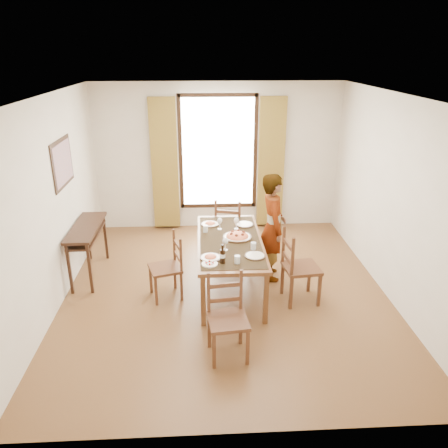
{
  "coord_description": "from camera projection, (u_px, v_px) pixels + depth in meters",
  "views": [
    {
      "loc": [
        -0.32,
        -5.43,
        3.23
      ],
      "look_at": [
        -0.02,
        0.08,
        1.0
      ],
      "focal_mm": 35.0,
      "sensor_mm": 36.0,
      "label": 1
    }
  ],
  "objects": [
    {
      "name": "wine_glass_c",
      "position": [
        220.0,
        224.0,
        6.37
      ],
      "size": [
        0.08,
        0.08,
        0.18
      ],
      "primitive_type": null,
      "color": "white",
      "rests_on": "dining_table"
    },
    {
      "name": "tumbler_c",
      "position": [
        237.0,
        259.0,
        5.38
      ],
      "size": [
        0.07,
        0.07,
        0.1
      ],
      "primitive_type": "cylinder",
      "color": "silver",
      "rests_on": "dining_table"
    },
    {
      "name": "chair_west",
      "position": [
        168.0,
        268.0,
        5.97
      ],
      "size": [
        0.51,
        0.51,
        0.92
      ],
      "rotation": [
        0.0,
        0.0,
        -1.26
      ],
      "color": "#4F311A",
      "rests_on": "ground"
    },
    {
      "name": "ground",
      "position": [
        226.0,
        291.0,
        6.25
      ],
      "size": [
        5.0,
        5.0,
        0.0
      ],
      "primitive_type": "plane",
      "color": "#53371A",
      "rests_on": "ground"
    },
    {
      "name": "wine_glass_b",
      "position": [
        236.0,
        223.0,
        6.38
      ],
      "size": [
        0.08,
        0.08,
        0.18
      ],
      "primitive_type": null,
      "color": "white",
      "rests_on": "dining_table"
    },
    {
      "name": "pasta_platter",
      "position": [
        237.0,
        235.0,
        6.1
      ],
      "size": [
        0.4,
        0.4,
        0.1
      ],
      "primitive_type": null,
      "color": "red",
      "rests_on": "dining_table"
    },
    {
      "name": "caprese_plate",
      "position": [
        210.0,
        263.0,
        5.36
      ],
      "size": [
        0.2,
        0.2,
        0.04
      ],
      "primitive_type": null,
      "color": "silver",
      "rests_on": "dining_table"
    },
    {
      "name": "plate_sw",
      "position": [
        210.0,
        256.0,
        5.51
      ],
      "size": [
        0.27,
        0.27,
        0.05
      ],
      "primitive_type": null,
      "color": "silver",
      "rests_on": "dining_table"
    },
    {
      "name": "man",
      "position": [
        273.0,
        227.0,
        6.36
      ],
      "size": [
        0.6,
        0.4,
        1.61
      ],
      "primitive_type": "imported",
      "rotation": [
        0.0,
        0.0,
        1.58
      ],
      "color": "gray",
      "rests_on": "ground"
    },
    {
      "name": "dining_table",
      "position": [
        230.0,
        244.0,
        6.08
      ],
      "size": [
        0.89,
        1.93,
        0.76
      ],
      "color": "brown",
      "rests_on": "ground"
    },
    {
      "name": "chair_north",
      "position": [
        229.0,
        229.0,
        7.17
      ],
      "size": [
        0.53,
        0.53,
        1.0
      ],
      "rotation": [
        0.0,
        0.0,
        2.91
      ],
      "color": "#4F311A",
      "rests_on": "ground"
    },
    {
      "name": "tumbler_b",
      "position": [
        205.0,
        229.0,
        6.3
      ],
      "size": [
        0.07,
        0.07,
        0.1
      ],
      "primitive_type": "cylinder",
      "color": "silver",
      "rests_on": "dining_table"
    },
    {
      "name": "plate_nw",
      "position": [
        210.0,
        223.0,
        6.57
      ],
      "size": [
        0.27,
        0.27,
        0.05
      ],
      "primitive_type": null,
      "color": "silver",
      "rests_on": "dining_table"
    },
    {
      "name": "wine_bottle",
      "position": [
        223.0,
        254.0,
        5.36
      ],
      "size": [
        0.07,
        0.07,
        0.25
      ],
      "primitive_type": null,
      "color": "black",
      "rests_on": "dining_table"
    },
    {
      "name": "tumbler_a",
      "position": [
        253.0,
        246.0,
        5.75
      ],
      "size": [
        0.07,
        0.07,
        0.1
      ],
      "primitive_type": "cylinder",
      "color": "silver",
      "rests_on": "dining_table"
    },
    {
      "name": "console_table",
      "position": [
        87.0,
        233.0,
        6.45
      ],
      "size": [
        0.38,
        1.2,
        0.8
      ],
      "color": "black",
      "rests_on": "ground"
    },
    {
      "name": "plate_se",
      "position": [
        255.0,
        255.0,
        5.56
      ],
      "size": [
        0.27,
        0.27,
        0.05
      ],
      "primitive_type": null,
      "color": "silver",
      "rests_on": "dining_table"
    },
    {
      "name": "chair_east",
      "position": [
        299.0,
        269.0,
        5.85
      ],
      "size": [
        0.51,
        0.51,
        1.03
      ],
      "rotation": [
        0.0,
        0.0,
        1.69
      ],
      "color": "#4F311A",
      "rests_on": "ground"
    },
    {
      "name": "plate_ne",
      "position": [
        244.0,
        223.0,
        6.55
      ],
      "size": [
        0.27,
        0.27,
        0.05
      ],
      "primitive_type": null,
      "color": "silver",
      "rests_on": "dining_table"
    },
    {
      "name": "room_shell",
      "position": [
        225.0,
        185.0,
        5.79
      ],
      "size": [
        4.6,
        5.1,
        2.74
      ],
      "color": "beige",
      "rests_on": "ground"
    },
    {
      "name": "wine_glass_a",
      "position": [
        225.0,
        244.0,
        5.71
      ],
      "size": [
        0.08,
        0.08,
        0.18
      ],
      "primitive_type": null,
      "color": "white",
      "rests_on": "dining_table"
    },
    {
      "name": "chair_south",
      "position": [
        227.0,
        320.0,
        4.81
      ],
      "size": [
        0.48,
        0.48,
        0.97
      ],
      "rotation": [
        0.0,
        0.0,
        0.12
      ],
      "color": "#4F311A",
      "rests_on": "ground"
    }
  ]
}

